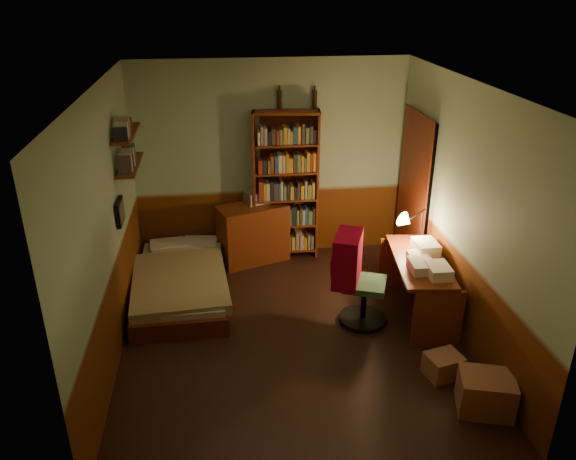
{
  "coord_description": "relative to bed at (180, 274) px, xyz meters",
  "views": [
    {
      "loc": [
        -0.67,
        -4.97,
        3.47
      ],
      "look_at": [
        0.0,
        0.25,
        1.1
      ],
      "focal_mm": 35.0,
      "sensor_mm": 36.0,
      "label": 1
    }
  ],
  "objects": [
    {
      "name": "bed",
      "position": [
        0.0,
        0.0,
        0.0
      ],
      "size": [
        1.05,
        1.91,
        0.56
      ],
      "primitive_type": "cube",
      "rotation": [
        0.0,
        0.0,
        0.02
      ],
      "color": "olive",
      "rests_on": "ground"
    },
    {
      "name": "desk",
      "position": [
        2.63,
        -0.76,
        0.06
      ],
      "size": [
        0.68,
        1.33,
        0.69
      ],
      "primitive_type": "cube",
      "rotation": [
        0.0,
        0.0,
        -0.12
      ],
      "color": "#60270E",
      "rests_on": "ground"
    },
    {
      "name": "floor",
      "position": [
        1.19,
        -0.97,
        -0.29
      ],
      "size": [
        3.5,
        4.0,
        0.02
      ],
      "primitive_type": "cube",
      "color": "black",
      "rests_on": "ground"
    },
    {
      "name": "wall_shelf_upper",
      "position": [
        -0.45,
        0.13,
        1.67
      ],
      "size": [
        0.2,
        0.9,
        0.03
      ],
      "primitive_type": "cube",
      "color": "#60270E",
      "rests_on": "wall_left"
    },
    {
      "name": "paper_stack",
      "position": [
        2.74,
        -0.6,
        0.47
      ],
      "size": [
        0.25,
        0.33,
        0.13
      ],
      "primitive_type": "cube",
      "rotation": [
        0.0,
        0.0,
        0.04
      ],
      "color": "silver",
      "rests_on": "desk"
    },
    {
      "name": "door_trim",
      "position": [
        2.88,
        0.33,
        0.72
      ],
      "size": [
        0.02,
        0.98,
        2.08
      ],
      "primitive_type": "cube",
      "color": "#471809",
      "rests_on": "ground"
    },
    {
      "name": "wall_right",
      "position": [
        2.95,
        -0.97,
        1.02
      ],
      "size": [
        0.02,
        4.0,
        2.6
      ],
      "primitive_type": "cube",
      "color": "#8EAA87",
      "rests_on": "ground"
    },
    {
      "name": "mini_stereo",
      "position": [
        0.99,
        0.92,
        0.58
      ],
      "size": [
        0.36,
        0.33,
        0.16
      ],
      "primitive_type": "cube",
      "rotation": [
        0.0,
        0.0,
        0.42
      ],
      "color": "#B2B2B7",
      "rests_on": "dresser"
    },
    {
      "name": "wall_back",
      "position": [
        1.19,
        1.04,
        1.02
      ],
      "size": [
        3.5,
        0.02,
        2.6
      ],
      "primitive_type": "cube",
      "color": "#8EAA87",
      "rests_on": "ground"
    },
    {
      "name": "wall_shelf_lower",
      "position": [
        -0.45,
        0.13,
        1.32
      ],
      "size": [
        0.2,
        0.9,
        0.03
      ],
      "primitive_type": "cube",
      "color": "#60270E",
      "rests_on": "wall_left"
    },
    {
      "name": "bottle_right",
      "position": [
        1.74,
        0.99,
        1.81
      ],
      "size": [
        0.08,
        0.08,
        0.22
      ],
      "primitive_type": "cylinder",
      "rotation": [
        0.0,
        0.0,
        0.37
      ],
      "color": "black",
      "rests_on": "bookshelf"
    },
    {
      "name": "bookshelf",
      "position": [
        1.37,
        0.88,
        0.71
      ],
      "size": [
        0.87,
        0.36,
        1.98
      ],
      "primitive_type": "cube",
      "rotation": [
        0.0,
        0.0,
        -0.12
      ],
      "color": "#60270E",
      "rests_on": "ground"
    },
    {
      "name": "wall_left",
      "position": [
        -0.57,
        -0.97,
        1.02
      ],
      "size": [
        0.02,
        4.0,
        2.6
      ],
      "primitive_type": "cube",
      "color": "#8EAA87",
      "rests_on": "ground"
    },
    {
      "name": "cardboard_box_b",
      "position": [
        2.54,
        -1.84,
        -0.17
      ],
      "size": [
        0.37,
        0.33,
        0.23
      ],
      "primitive_type": "cube",
      "rotation": [
        0.0,
        0.0,
        0.24
      ],
      "color": "#8F6145",
      "rests_on": "ground"
    },
    {
      "name": "ceiling",
      "position": [
        1.19,
        -0.97,
        2.33
      ],
      "size": [
        3.5,
        4.0,
        0.02
      ],
      "primitive_type": "cube",
      "color": "silver",
      "rests_on": "wall_back"
    },
    {
      "name": "dresser",
      "position": [
        0.92,
        0.8,
        0.11
      ],
      "size": [
        0.97,
        0.71,
        0.78
      ],
      "primitive_type": "cube",
      "rotation": [
        0.0,
        0.0,
        0.34
      ],
      "color": "#60270E",
      "rests_on": "ground"
    },
    {
      "name": "red_jacket",
      "position": [
        1.83,
        -1.09,
        1.12
      ],
      "size": [
        0.38,
        0.53,
        0.57
      ],
      "primitive_type": "cube",
      "rotation": [
        0.0,
        0.0,
        0.28
      ],
      "color": "maroon",
      "rests_on": "office_chair"
    },
    {
      "name": "desk_lamp",
      "position": [
        2.78,
        -0.3,
        0.69
      ],
      "size": [
        0.21,
        0.21,
        0.58
      ],
      "primitive_type": "cone",
      "rotation": [
        0.0,
        0.0,
        0.23
      ],
      "color": "black",
      "rests_on": "desk"
    },
    {
      "name": "doorway",
      "position": [
        2.91,
        0.33,
        0.72
      ],
      "size": [
        0.06,
        0.9,
        2.0
      ],
      "primitive_type": "cube",
      "color": "black",
      "rests_on": "ground"
    },
    {
      "name": "wall_front",
      "position": [
        1.19,
        -2.98,
        1.02
      ],
      "size": [
        3.5,
        0.02,
        2.6
      ],
      "primitive_type": "cube",
      "color": "#8EAA87",
      "rests_on": "ground"
    },
    {
      "name": "cardboard_box_a",
      "position": [
        2.72,
        -2.33,
        -0.11
      ],
      "size": [
        0.55,
        0.48,
        0.34
      ],
      "primitive_type": "cube",
      "rotation": [
        0.0,
        0.0,
        -0.29
      ],
      "color": "#8F6145",
      "rests_on": "ground"
    },
    {
      "name": "framed_picture",
      "position": [
        -0.53,
        -0.37,
        0.97
      ],
      "size": [
        0.04,
        0.32,
        0.26
      ],
      "primitive_type": "cube",
      "color": "black",
      "rests_on": "wall_left"
    },
    {
      "name": "bottle_left",
      "position": [
        1.3,
        0.99,
        1.81
      ],
      "size": [
        0.08,
        0.08,
        0.23
      ],
      "primitive_type": "cylinder",
      "rotation": [
        0.0,
        0.0,
        0.38
      ],
      "color": "black",
      "rests_on": "bookshelf"
    },
    {
      "name": "office_chair",
      "position": [
        2.01,
        -0.84,
        0.28
      ],
      "size": [
        0.7,
        0.66,
        1.12
      ],
      "primitive_type": "cube",
      "rotation": [
        0.0,
        0.0,
        -0.37
      ],
      "color": "#345F3B",
      "rests_on": "ground"
    }
  ]
}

